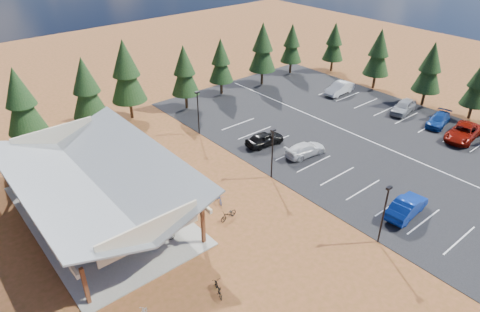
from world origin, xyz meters
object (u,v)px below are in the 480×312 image
trash_bin_1 (191,196)px  bike_12 (218,289)px  car_4 (265,139)px  bike_16 (229,214)px  bike_7 (89,165)px  car_9 (339,88)px  lamp_post_0 (384,211)px  lamp_post_2 (198,110)px  car_6 (463,132)px  bike_3 (52,177)px  bike_6 (116,181)px  car_7 (439,120)px  car_3 (305,149)px  bike_14 (219,198)px  bike_2 (52,204)px  bike_0 (112,251)px  bike_4 (163,237)px  lamp_post_1 (272,150)px  car_1 (407,207)px  bike_1 (71,228)px  bike_5 (140,227)px  bike_pavilion (94,176)px  car_8 (403,107)px  trash_bin_0 (171,204)px

trash_bin_1 → bike_12: bearing=-114.8°
car_4 → bike_16: bearing=130.1°
bike_7 → car_9: 34.97m
lamp_post_0 → lamp_post_2: bearing=90.0°
bike_16 → car_9: car_9 is taller
car_6 → bike_3: bearing=-125.1°
bike_6 → car_7: 37.35m
car_3 → bike_14: bearing=100.2°
bike_3 → bike_2: bearing=159.4°
bike_14 → car_9: car_9 is taller
trash_bin_1 → bike_0: size_ratio=0.51×
bike_3 → bike_6: (4.35, -4.31, -0.06)m
car_6 → bike_4: bearing=-107.6°
bike_12 → trash_bin_1: bearing=-93.6°
lamp_post_0 → car_9: size_ratio=1.06×
bike_6 → car_3: car_3 is taller
lamp_post_0 → car_3: 14.18m
car_4 → lamp_post_1: bearing=148.9°
bike_6 → car_1: 25.82m
bike_0 → bike_16: 9.57m
bike_3 → car_3: car_3 is taller
bike_12 → bike_14: size_ratio=1.02×
bike_1 → car_1: size_ratio=0.38×
bike_6 → bike_12: 16.31m
car_6 → car_7: bearing=153.4°
lamp_post_1 → bike_5: lamp_post_1 is taller
car_9 → bike_3: bearing=-97.4°
bike_2 → bike_12: (5.26, -16.39, -0.13)m
bike_5 → bike_6: (1.51, 7.35, -0.04)m
car_1 → car_7: size_ratio=1.03×
car_3 → bike_pavilion: bearing=85.0°
car_4 → car_8: car_8 is taller
car_9 → trash_bin_0: bearing=-79.7°
car_3 → car_6: 18.39m
lamp_post_2 → car_6: 29.64m
bike_5 → bike_4: bearing=-162.9°
bike_6 → car_9: (34.08, 1.33, 0.29)m
bike_4 → bike_6: bearing=10.7°
bike_1 → bike_2: bike_1 is taller
lamp_post_2 → trash_bin_0: (-9.97, -10.04, -2.53)m
lamp_post_0 → car_7: bearing=18.2°
bike_5 → bike_7: 11.66m
bike_16 → car_9: 31.42m
car_6 → bike_1: bearing=-113.8°
trash_bin_0 → bike_1: bearing=164.9°
lamp_post_2 → bike_pavilion: bearing=-155.0°
bike_2 → bike_3: bearing=-28.6°
lamp_post_0 → bike_0: 20.33m
bike_2 → bike_5: bike_5 is taller
bike_6 → bike_7: 4.35m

